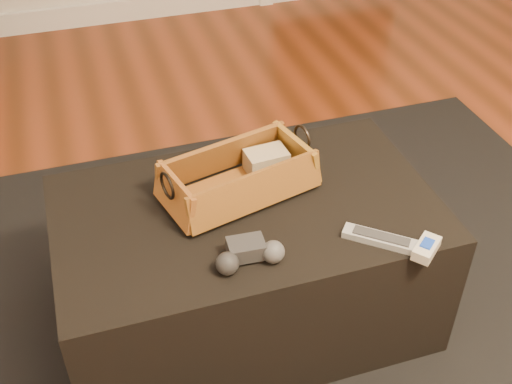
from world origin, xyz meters
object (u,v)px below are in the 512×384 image
object	(u,v)px
wicker_basket	(238,178)
silver_remote	(381,239)
game_controller	(249,254)
ottoman	(247,264)
cream_gadget	(426,248)
tv_remote	(235,191)

from	to	relation	value
wicker_basket	silver_remote	world-z (taller)	wicker_basket
wicker_basket	game_controller	xyz separation A→B (m)	(-0.05, -0.26, -0.02)
ottoman	cream_gadget	xyz separation A→B (m)	(0.36, -0.29, 0.22)
game_controller	silver_remote	world-z (taller)	game_controller
game_controller	cream_gadget	distance (m)	0.42
tv_remote	silver_remote	size ratio (longest dim) A/B	1.25
tv_remote	wicker_basket	xyz separation A→B (m)	(0.02, 0.02, 0.02)
ottoman	wicker_basket	distance (m)	0.27
tv_remote	silver_remote	distance (m)	0.40
cream_gadget	tv_remote	bearing A→B (deg)	138.03
tv_remote	ottoman	bearing A→B (deg)	-88.44
ottoman	wicker_basket	xyz separation A→B (m)	(-0.00, 0.06, 0.26)
game_controller	silver_remote	distance (m)	0.33
wicker_basket	cream_gadget	bearing A→B (deg)	-44.84
silver_remote	cream_gadget	distance (m)	0.11
tv_remote	game_controller	size ratio (longest dim) A/B	1.26
ottoman	silver_remote	size ratio (longest dim) A/B	5.83
game_controller	cream_gadget	bearing A→B (deg)	-13.18
ottoman	silver_remote	xyz separation A→B (m)	(0.27, -0.23, 0.22)
ottoman	wicker_basket	world-z (taller)	wicker_basket
tv_remote	cream_gadget	bearing A→B (deg)	-62.24
ottoman	wicker_basket	size ratio (longest dim) A/B	2.25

